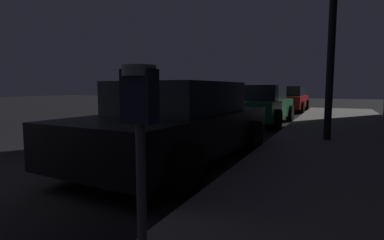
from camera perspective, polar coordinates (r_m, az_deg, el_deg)
The scene contains 4 objects.
parking_meter at distance 1.70m, azimuth -9.88°, elevation -0.34°, with size 0.19×0.19×1.30m.
car_black at distance 5.33m, azimuth -2.48°, elevation -0.51°, with size 2.29×4.64×1.43m.
car_green at distance 11.35m, azimuth 12.92°, elevation 2.85°, with size 2.01×4.18×1.43m.
car_red at distance 18.02m, azimuth 17.72°, elevation 3.89°, with size 2.13×4.59×1.43m.
Camera 1 is at (5.35, -1.52, 1.32)m, focal length 27.98 mm.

